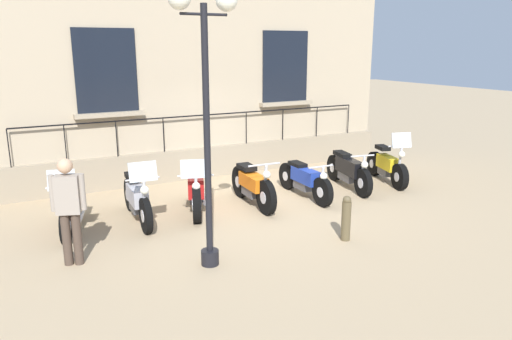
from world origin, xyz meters
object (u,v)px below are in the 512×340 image
motorcycle_black (348,171)px  motorcycle_maroon (70,210)px  motorcycle_red (196,190)px  motorcycle_orange (253,186)px  motorcycle_silver (137,199)px  pedestrian_standing (69,206)px  lamppost (206,90)px  motorcycle_yellow (387,166)px  bollard (346,218)px  motorcycle_blue (305,180)px

motorcycle_black → motorcycle_maroon: bearing=-91.5°
motorcycle_red → motorcycle_orange: bearing=80.8°
motorcycle_silver → pedestrian_standing: pedestrian_standing is taller
lamppost → pedestrian_standing: (-1.02, -1.90, -1.76)m
motorcycle_orange → motorcycle_black: motorcycle_orange is taller
motorcycle_maroon → motorcycle_yellow: size_ratio=0.92×
lamppost → bollard: lamppost is taller
motorcycle_silver → motorcycle_black: 5.09m
motorcycle_black → motorcycle_red: bearing=-92.1°
motorcycle_silver → motorcycle_red: size_ratio=1.04×
motorcycle_black → bollard: bearing=-39.0°
motorcycle_maroon → lamppost: size_ratio=0.44×
motorcycle_red → motorcycle_yellow: 5.06m
motorcycle_orange → motorcycle_yellow: (-0.02, 3.83, -0.02)m
motorcycle_orange → bollard: bearing=12.2°
motorcycle_orange → motorcycle_yellow: size_ratio=1.03×
motorcycle_red → bollard: motorcycle_red is taller
motorcycle_maroon → motorcycle_blue: 5.00m
motorcycle_orange → motorcycle_black: 2.63m
motorcycle_blue → pedestrian_standing: bearing=-76.4°
motorcycle_silver → bollard: (2.68, 3.00, -0.03)m
motorcycle_yellow → lamppost: size_ratio=0.48×
motorcycle_black → motorcycle_blue: bearing=-85.3°
motorcycle_red → motorcycle_silver: bearing=-88.5°
motorcycle_black → motorcycle_yellow: motorcycle_yellow is taller
motorcycle_blue → motorcycle_black: (-0.11, 1.33, 0.03)m
motorcycle_blue → lamppost: lamppost is taller
motorcycle_silver → motorcycle_red: motorcycle_silver is taller
motorcycle_silver → motorcycle_yellow: (0.14, 6.28, -0.03)m
motorcycle_yellow → bollard: motorcycle_yellow is taller
motorcycle_silver → bollard: motorcycle_silver is taller
motorcycle_maroon → motorcycle_orange: (0.23, 3.69, 0.02)m
pedestrian_standing → motorcycle_yellow: bearing=99.7°
motorcycle_orange → motorcycle_blue: size_ratio=0.96×
motorcycle_red → pedestrian_standing: pedestrian_standing is taller
bollard → pedestrian_standing: (-1.22, -4.41, 0.56)m
motorcycle_orange → lamppost: lamppost is taller
motorcycle_yellow → pedestrian_standing: size_ratio=1.15×
motorcycle_red → lamppost: bearing=-16.4°
motorcycle_black → motorcycle_silver: bearing=-91.2°
motorcycle_black → bollard: size_ratio=2.61×
motorcycle_black → motorcycle_yellow: size_ratio=1.08×
motorcycle_blue → bollard: motorcycle_blue is taller
motorcycle_maroon → motorcycle_black: bearing=88.5°
motorcycle_silver → motorcycle_blue: 3.76m
motorcycle_red → motorcycle_orange: size_ratio=0.99×
motorcycle_silver → lamppost: (2.48, 0.48, 2.29)m
motorcycle_black → pedestrian_standing: 6.67m
motorcycle_orange → bollard: (2.52, 0.54, -0.02)m
bollard → pedestrian_standing: 4.61m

